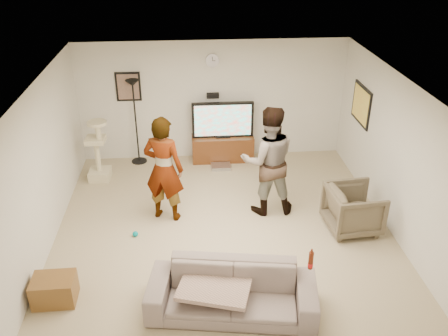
{
  "coord_description": "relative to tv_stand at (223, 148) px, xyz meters",
  "views": [
    {
      "loc": [
        -0.52,
        -6.69,
        4.62
      ],
      "look_at": [
        0.03,
        0.2,
        1.0
      ],
      "focal_mm": 38.45,
      "sensor_mm": 36.0,
      "label": 1
    }
  ],
  "objects": [
    {
      "name": "picture_back",
      "position": [
        -1.89,
        0.23,
        1.33
      ],
      "size": [
        0.42,
        0.03,
        0.52
      ],
      "primitive_type": "cube",
      "color": "brown",
      "rests_on": "wall_back"
    },
    {
      "name": "wall_right",
      "position": [
        2.56,
        -2.5,
        0.98
      ],
      "size": [
        0.04,
        5.5,
        2.5
      ],
      "primitive_type": "cube",
      "color": "silver",
      "rests_on": "floor"
    },
    {
      "name": "ceiling",
      "position": [
        -0.19,
        -2.5,
        2.24
      ],
      "size": [
        5.5,
        5.5,
        0.02
      ],
      "primitive_type": "cube",
      "color": "white",
      "rests_on": "wall_back"
    },
    {
      "name": "wall_clock",
      "position": [
        -0.19,
        0.22,
        1.83
      ],
      "size": [
        0.26,
        0.04,
        0.26
      ],
      "primitive_type": "cylinder",
      "rotation": [
        1.57,
        0.0,
        0.0
      ],
      "color": "white",
      "rests_on": "wall_back"
    },
    {
      "name": "tv_screen",
      "position": [
        0.0,
        -0.04,
        0.65
      ],
      "size": [
        1.17,
        0.01,
        0.66
      ],
      "primitive_type": "cube",
      "color": "#29D1BB",
      "rests_on": "tv"
    },
    {
      "name": "armchair",
      "position": [
        1.93,
        -2.74,
        0.11
      ],
      "size": [
        0.9,
        0.88,
        0.76
      ],
      "primitive_type": "imported",
      "rotation": [
        0.0,
        0.0,
        1.65
      ],
      "color": "brown",
      "rests_on": "floor"
    },
    {
      "name": "throw_blanket",
      "position": [
        -0.45,
        -4.46,
        0.16
      ],
      "size": [
        1.06,
        0.93,
        0.06
      ],
      "primitive_type": "cube",
      "rotation": [
        0.0,
        0.0,
        -0.29
      ],
      "color": "tan",
      "rests_on": "sofa"
    },
    {
      "name": "wall_speaker",
      "position": [
        -0.19,
        0.19,
        1.11
      ],
      "size": [
        0.25,
        0.1,
        0.1
      ],
      "primitive_type": "cube",
      "color": "black",
      "rests_on": "wall_back"
    },
    {
      "name": "sofa",
      "position": [
        -0.23,
        -4.46,
        0.05
      ],
      "size": [
        2.28,
        1.18,
        0.64
      ],
      "primitive_type": "imported",
      "rotation": [
        0.0,
        0.0,
        -0.16
      ],
      "color": "slate",
      "rests_on": "floor"
    },
    {
      "name": "tv",
      "position": [
        0.0,
        0.0,
        0.65
      ],
      "size": [
        1.27,
        0.08,
        0.75
      ],
      "primitive_type": "cube",
      "color": "black",
      "rests_on": "tv_stand"
    },
    {
      "name": "person_right",
      "position": [
        0.61,
        -2.05,
        0.7
      ],
      "size": [
        0.96,
        0.76,
        1.94
      ],
      "primitive_type": "imported",
      "rotation": [
        0.0,
        0.0,
        3.17
      ],
      "color": "navy",
      "rests_on": "floor"
    },
    {
      "name": "side_table",
      "position": [
        -2.59,
        -4.09,
        -0.08
      ],
      "size": [
        0.57,
        0.43,
        0.37
      ],
      "primitive_type": "cube",
      "rotation": [
        0.0,
        0.0,
        0.02
      ],
      "color": "brown",
      "rests_on": "floor"
    },
    {
      "name": "console_box",
      "position": [
        -0.07,
        -0.4,
        -0.23
      ],
      "size": [
        0.4,
        0.3,
        0.07
      ],
      "primitive_type": "cube",
      "color": "#B1B1BC",
      "rests_on": "floor"
    },
    {
      "name": "floor_lamp",
      "position": [
        -1.78,
        0.04,
        0.62
      ],
      "size": [
        0.32,
        0.32,
        1.78
      ],
      "primitive_type": "cylinder",
      "color": "black",
      "rests_on": "floor"
    },
    {
      "name": "cat_tree",
      "position": [
        -2.49,
        -0.66,
        0.36
      ],
      "size": [
        0.42,
        0.42,
        1.25
      ],
      "primitive_type": "cube",
      "rotation": [
        0.0,
        0.0,
        -0.05
      ],
      "color": "beige",
      "rests_on": "floor"
    },
    {
      "name": "floor",
      "position": [
        -0.19,
        -2.5,
        -0.28
      ],
      "size": [
        5.5,
        5.5,
        0.02
      ],
      "primitive_type": "cube",
      "color": "tan",
      "rests_on": "ground"
    },
    {
      "name": "toy_ball",
      "position": [
        -1.64,
        -2.68,
        -0.22
      ],
      "size": [
        0.09,
        0.09,
        0.09
      ],
      "primitive_type": "sphere",
      "color": "#008494",
      "rests_on": "floor"
    },
    {
      "name": "wall_front",
      "position": [
        -0.19,
        -5.25,
        0.98
      ],
      "size": [
        5.5,
        0.04,
        2.5
      ],
      "primitive_type": "cube",
      "color": "silver",
      "rests_on": "floor"
    },
    {
      "name": "beer_bottle",
      "position": [
        0.77,
        -4.46,
        0.49
      ],
      "size": [
        0.06,
        0.06,
        0.25
      ],
      "primitive_type": "cylinder",
      "color": "#541B0B",
      "rests_on": "sofa"
    },
    {
      "name": "wall_back",
      "position": [
        -0.19,
        0.25,
        0.98
      ],
      "size": [
        5.5,
        0.04,
        2.5
      ],
      "primitive_type": "cube",
      "color": "silver",
      "rests_on": "floor"
    },
    {
      "name": "wall_left",
      "position": [
        -2.94,
        -2.5,
        0.98
      ],
      "size": [
        0.04,
        5.5,
        2.5
      ],
      "primitive_type": "cube",
      "color": "silver",
      "rests_on": "floor"
    },
    {
      "name": "picture_right",
      "position": [
        2.54,
        -0.9,
        1.23
      ],
      "size": [
        0.03,
        0.78,
        0.62
      ],
      "primitive_type": "cube",
      "color": "#FFC750",
      "rests_on": "wall_right"
    },
    {
      "name": "person_left",
      "position": [
        -1.14,
        -2.13,
        0.66
      ],
      "size": [
        0.79,
        0.64,
        1.86
      ],
      "primitive_type": "imported",
      "rotation": [
        0.0,
        0.0,
        2.81
      ],
      "color": "#B1B1B1",
      "rests_on": "floor"
    },
    {
      "name": "tv_stand",
      "position": [
        0.0,
        0.0,
        0.0
      ],
      "size": [
        1.29,
        0.45,
        0.54
      ],
      "primitive_type": "cube",
      "color": "#492611",
      "rests_on": "floor"
    }
  ]
}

